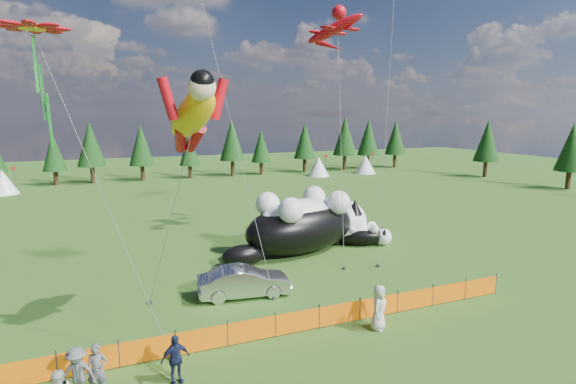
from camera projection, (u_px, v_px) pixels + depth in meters
The scene contains 14 objects.
ground at pixel (273, 305), 21.56m from camera, with size 160.00×160.00×0.00m, color #13370A.
safety_fence at pixel (298, 321), 18.73m from camera, with size 22.06×0.06×1.10m.
tree_line at pixel (159, 151), 61.90m from camera, with size 90.00×4.00×8.00m, color black, non-canonical shape.
festival_tents at pixel (247, 170), 61.89m from camera, with size 50.00×3.20×2.80m, color white, non-canonical shape.
cat_large at pixel (308, 223), 29.75m from camera, with size 11.15×6.04×4.09m.
cat_small at pixel (364, 235), 31.26m from camera, with size 4.24×2.66×1.60m.
car at pixel (244, 282), 22.47m from camera, with size 1.61×4.62×1.52m, color silver.
spectator_a at pixel (97, 371), 14.44m from camera, with size 0.66×0.43×1.81m, color #545358.
spectator_c at pixel (175, 359), 15.18m from camera, with size 1.02×0.52×1.73m, color #161D3D.
spectator_d at pixel (78, 374), 14.25m from camera, with size 1.16×0.60×1.80m, color #545358.
spectator_e at pixel (379, 307), 18.98m from camera, with size 0.95×0.62×1.95m, color beige.
superhero_kite at pixel (192, 115), 17.88m from camera, with size 4.68×5.69×11.17m.
gecko_kite at pixel (334, 29), 32.65m from camera, with size 6.81×11.95×17.55m.
flower_kite at pixel (33, 32), 18.70m from camera, with size 6.25×8.17×14.56m.
Camera 1 is at (-7.00, -19.07, 9.06)m, focal length 28.00 mm.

